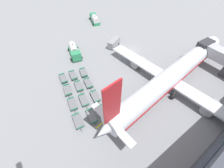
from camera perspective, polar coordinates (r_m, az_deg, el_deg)
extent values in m
plane|color=gray|center=(45.05, 7.76, 13.64)|extent=(500.00, 500.00, 0.00)
cube|color=#2D2D33|center=(45.63, 33.88, 12.71)|extent=(2.54, 4.65, 3.24)
cylinder|color=silver|center=(34.87, 24.41, 4.04)|extent=(8.17, 39.90, 4.12)
sphere|color=silver|center=(51.45, 35.86, 13.58)|extent=(3.92, 3.92, 3.92)
cone|color=silver|center=(23.92, -1.39, -17.44)|extent=(4.40, 5.32, 3.92)
cube|color=red|center=(18.91, 0.09, -8.23)|extent=(0.60, 3.10, 7.94)
cube|color=silver|center=(23.54, -0.16, -15.85)|extent=(9.99, 2.31, 0.24)
cube|color=silver|center=(34.30, 22.61, 1.77)|extent=(35.54, 6.87, 0.44)
cylinder|color=gray|center=(34.31, 35.49, -7.77)|extent=(2.71, 4.02, 2.33)
cylinder|color=gray|center=(38.49, 10.94, 8.77)|extent=(2.71, 4.02, 2.33)
cube|color=red|center=(35.32, 24.05, 3.20)|extent=(7.85, 35.96, 0.74)
cylinder|color=#56565B|center=(45.72, 31.55, 9.09)|extent=(0.24, 0.24, 1.49)
sphere|color=black|center=(46.10, 31.19, 8.38)|extent=(1.13, 1.13, 1.13)
cylinder|color=#56565B|center=(32.64, 24.19, -4.05)|extent=(0.24, 0.24, 1.49)
sphere|color=black|center=(33.17, 23.80, -4.86)|extent=(1.13, 1.13, 1.13)
cylinder|color=#56565B|center=(34.06, 16.09, 1.63)|extent=(0.24, 0.24, 1.49)
sphere|color=black|center=(34.57, 15.84, 0.77)|extent=(1.13, 1.13, 1.13)
cube|color=#2D8C5B|center=(40.87, -14.59, 11.19)|extent=(2.49, 3.01, 2.27)
cube|color=#2D8C5B|center=(45.11, -15.53, 13.13)|extent=(5.42, 3.70, 1.04)
cylinder|color=silver|center=(44.56, -15.81, 14.23)|extent=(5.06, 3.13, 2.12)
sphere|color=#333338|center=(44.02, -16.09, 15.38)|extent=(0.44, 0.44, 0.44)
sphere|color=black|center=(41.65, -16.06, 9.71)|extent=(0.90, 0.90, 0.90)
sphere|color=black|center=(41.82, -12.70, 10.64)|extent=(0.90, 0.90, 0.90)
sphere|color=black|center=(46.32, -17.41, 13.54)|extent=(0.90, 0.90, 0.90)
sphere|color=black|center=(46.47, -14.35, 14.38)|extent=(0.90, 0.90, 0.90)
cube|color=#2D8C5B|center=(66.02, -7.95, 26.31)|extent=(2.67, 2.95, 2.02)
cube|color=#2D8C5B|center=(62.13, -6.86, 24.18)|extent=(5.66, 3.89, 1.10)
cylinder|color=silver|center=(61.71, -6.96, 25.13)|extent=(5.38, 3.69, 2.32)
sphere|color=#333338|center=(61.28, -7.07, 26.13)|extent=(0.44, 0.44, 0.44)
sphere|color=black|center=(66.32, -6.72, 25.62)|extent=(0.90, 0.90, 0.90)
sphere|color=black|center=(65.93, -8.89, 25.28)|extent=(0.90, 0.90, 0.90)
sphere|color=black|center=(61.02, -5.34, 23.75)|extent=(0.90, 0.90, 0.90)
sphere|color=black|center=(60.60, -7.66, 23.38)|extent=(0.90, 0.90, 0.90)
cube|color=gray|center=(46.09, 0.79, 16.84)|extent=(3.96, 5.47, 2.08)
cube|color=#1E232D|center=(47.87, 2.30, 18.55)|extent=(1.48, 0.77, 0.73)
sphere|color=black|center=(47.54, 2.77, 16.41)|extent=(0.60, 0.60, 0.60)
sphere|color=black|center=(48.24, 0.78, 16.95)|extent=(0.60, 0.60, 0.60)
sphere|color=black|center=(45.00, 0.77, 14.50)|extent=(0.60, 0.60, 0.60)
sphere|color=black|center=(45.73, -1.28, 15.09)|extent=(0.60, 0.60, 0.60)
cube|color=slate|center=(36.25, -19.61, 2.19)|extent=(3.35, 1.85, 0.10)
cube|color=#237F56|center=(34.96, -19.07, 0.85)|extent=(0.26, 1.47, 0.32)
cube|color=#237F56|center=(37.29, -20.28, 3.90)|extent=(0.26, 1.47, 0.32)
cube|color=#333338|center=(34.91, -18.78, 0.07)|extent=(0.70, 0.15, 0.06)
sphere|color=black|center=(35.67, -19.96, 0.31)|extent=(0.36, 0.36, 0.36)
sphere|color=black|center=(35.70, -18.09, 1.00)|extent=(0.36, 0.36, 0.36)
sphere|color=black|center=(37.33, -20.79, 2.52)|extent=(0.36, 0.36, 0.36)
sphere|color=black|center=(37.35, -19.00, 3.18)|extent=(0.36, 0.36, 0.36)
cube|color=slate|center=(33.24, -18.06, -2.39)|extent=(3.44, 2.14, 0.10)
cube|color=#237F56|center=(32.04, -17.67, -4.12)|extent=(0.40, 1.45, 0.32)
cube|color=#237F56|center=(34.18, -18.59, -0.31)|extent=(0.40, 1.45, 0.32)
cube|color=#333338|center=(32.03, -17.42, -4.99)|extent=(0.70, 0.21, 0.06)
sphere|color=black|center=(32.80, -18.63, -4.49)|extent=(0.36, 0.36, 0.36)
sphere|color=black|center=(32.74, -16.53, -3.88)|extent=(0.36, 0.36, 0.36)
sphere|color=black|center=(34.32, -19.24, -1.75)|extent=(0.36, 0.36, 0.36)
sphere|color=black|center=(34.26, -17.24, -1.17)|extent=(0.36, 0.36, 0.36)
cube|color=slate|center=(30.45, -16.12, -7.96)|extent=(3.38, 1.93, 0.10)
cube|color=#237F56|center=(29.36, -15.39, -10.01)|extent=(0.30, 1.46, 0.32)
cube|color=#237F56|center=(31.26, -16.95, -5.60)|extent=(0.30, 1.46, 0.32)
cube|color=#333338|center=(29.40, -15.06, -10.94)|extent=(0.70, 0.17, 0.06)
sphere|color=black|center=(30.09, -16.54, -10.36)|extent=(0.36, 0.36, 0.36)
sphere|color=black|center=(30.09, -14.27, -9.56)|extent=(0.36, 0.36, 0.36)
sphere|color=black|center=(31.44, -17.60, -7.20)|extent=(0.36, 0.36, 0.36)
sphere|color=black|center=(31.43, -15.44, -6.45)|extent=(0.36, 0.36, 0.36)
cube|color=slate|center=(28.03, -13.99, -14.70)|extent=(3.36, 1.88, 0.10)
cube|color=#237F56|center=(27.09, -13.02, -17.14)|extent=(0.27, 1.46, 0.32)
cube|color=#237F56|center=(28.67, -15.04, -11.99)|extent=(0.27, 1.46, 0.32)
cube|color=#333338|center=(27.20, -12.62, -18.12)|extent=(0.70, 0.15, 0.06)
sphere|color=black|center=(27.81, -14.37, -17.37)|extent=(0.36, 0.36, 0.36)
sphere|color=black|center=(27.81, -11.86, -16.45)|extent=(0.36, 0.36, 0.36)
sphere|color=black|center=(28.93, -15.74, -13.69)|extent=(0.36, 0.36, 0.36)
sphere|color=black|center=(28.93, -13.37, -12.82)|extent=(0.36, 0.36, 0.36)
cube|color=slate|center=(36.35, -15.87, 3.50)|extent=(3.37, 1.91, 0.10)
cube|color=#237F56|center=(35.06, -15.24, 2.19)|extent=(0.29, 1.46, 0.32)
cube|color=#237F56|center=(37.38, -16.59, 5.19)|extent=(0.29, 1.46, 0.32)
cube|color=#333338|center=(35.01, -14.96, 1.41)|extent=(0.70, 0.16, 0.06)
sphere|color=black|center=(35.73, -16.20, 1.65)|extent=(0.36, 0.36, 0.36)
sphere|color=black|center=(35.83, -14.32, 2.31)|extent=(0.36, 0.36, 0.36)
sphere|color=black|center=(37.39, -17.12, 3.82)|extent=(0.36, 0.36, 0.36)
sphere|color=black|center=(37.48, -15.32, 4.45)|extent=(0.36, 0.36, 0.36)
cube|color=slate|center=(33.36, -13.65, -0.82)|extent=(3.40, 2.00, 0.10)
cube|color=#237F56|center=(32.15, -12.97, -2.45)|extent=(0.34, 1.46, 0.32)
cube|color=#237F56|center=(34.30, -14.42, 1.17)|extent=(0.34, 1.46, 0.32)
cube|color=#333338|center=(32.14, -12.68, -3.31)|extent=(0.70, 0.18, 0.06)
sphere|color=black|center=(32.84, -14.04, -2.91)|extent=(0.36, 0.36, 0.36)
sphere|color=black|center=(32.92, -11.99, -2.22)|extent=(0.36, 0.36, 0.36)
sphere|color=black|center=(34.37, -15.03, -0.30)|extent=(0.36, 0.36, 0.36)
sphere|color=black|center=(34.44, -13.07, 0.35)|extent=(0.36, 0.36, 0.36)
cube|color=slate|center=(30.48, -11.67, -6.54)|extent=(3.38, 1.93, 0.10)
cube|color=#237F56|center=(29.40, -10.75, -8.51)|extent=(0.30, 1.46, 0.32)
cube|color=#237F56|center=(31.29, -12.63, -4.22)|extent=(0.30, 1.46, 0.32)
cube|color=#333338|center=(29.45, -10.41, -9.44)|extent=(0.70, 0.16, 0.06)
sphere|color=black|center=(30.08, -12.00, -8.92)|extent=(0.36, 0.36, 0.36)
sphere|color=black|center=(30.18, -9.76, -8.09)|extent=(0.36, 0.36, 0.36)
sphere|color=black|center=(31.42, -13.29, -5.83)|extent=(0.36, 0.36, 0.36)
sphere|color=black|center=(31.51, -11.15, -5.06)|extent=(0.36, 0.36, 0.36)
cube|color=slate|center=(28.06, -8.39, -12.97)|extent=(3.37, 1.91, 0.10)
cube|color=#237F56|center=(27.14, -7.20, -15.33)|extent=(0.29, 1.46, 0.32)
cube|color=#237F56|center=(28.70, -9.58, -10.31)|extent=(0.29, 1.46, 0.32)
cube|color=#333338|center=(27.25, -6.81, -16.31)|extent=(0.70, 0.16, 0.06)
sphere|color=black|center=(27.80, -8.67, -15.63)|extent=(0.36, 0.36, 0.36)
sphere|color=black|center=(27.92, -6.22, -14.67)|extent=(0.36, 0.36, 0.36)
sphere|color=black|center=(28.90, -10.30, -12.03)|extent=(0.36, 0.36, 0.36)
sphere|color=black|center=(29.02, -7.96, -11.14)|extent=(0.36, 0.36, 0.36)
cube|color=slate|center=(36.48, -11.79, 4.67)|extent=(3.44, 2.13, 0.10)
cube|color=#237F56|center=(35.19, -11.21, 3.35)|extent=(0.40, 1.45, 0.32)
cube|color=#237F56|center=(37.51, -12.44, 6.39)|extent=(0.40, 1.45, 0.32)
cube|color=#333338|center=(35.14, -10.97, 2.56)|extent=(0.70, 0.21, 0.06)
sphere|color=black|center=(35.85, -12.21, 2.86)|extent=(0.36, 0.36, 0.36)
sphere|color=black|center=(35.97, -10.31, 3.41)|extent=(0.36, 0.36, 0.36)
sphere|color=black|center=(37.51, -13.05, 5.05)|extent=(0.36, 0.36, 0.36)
sphere|color=black|center=(37.62, -11.22, 5.58)|extent=(0.36, 0.36, 0.36)
cube|color=slate|center=(33.55, -9.80, 0.39)|extent=(3.40, 2.00, 0.10)
cube|color=#237F56|center=(32.36, -8.97, -1.18)|extent=(0.34, 1.46, 0.32)
cube|color=#237F56|center=(34.49, -10.66, 2.34)|extent=(0.34, 1.46, 0.32)
cube|color=#333338|center=(32.35, -8.68, -2.03)|extent=(0.70, 0.18, 0.06)
sphere|color=black|center=(33.00, -10.12, -1.67)|extent=(0.36, 0.36, 0.36)
sphere|color=black|center=(33.17, -8.09, -0.98)|extent=(0.36, 0.36, 0.36)
sphere|color=black|center=(34.51, -11.28, 0.88)|extent=(0.36, 0.36, 0.36)
sphere|color=black|center=(34.67, -9.34, 1.52)|extent=(0.36, 0.36, 0.36)
cube|color=slate|center=(30.70, -6.95, -5.08)|extent=(3.39, 1.95, 0.10)
cube|color=#237F56|center=(29.63, -5.87, -6.98)|extent=(0.31, 1.46, 0.32)
cube|color=#237F56|center=(31.49, -8.02, -2.82)|extent=(0.31, 1.46, 0.32)
cube|color=#333338|center=(29.68, -5.54, -7.91)|extent=(0.70, 0.17, 0.06)
sphere|color=black|center=(30.25, -7.21, -7.43)|extent=(0.36, 0.36, 0.36)
sphere|color=black|center=(30.45, -5.02, -6.60)|extent=(0.36, 0.36, 0.36)
sphere|color=black|center=(31.57, -8.69, -4.42)|extent=(0.36, 0.36, 0.36)
sphere|color=black|center=(31.76, -6.59, -3.66)|extent=(0.36, 0.36, 0.36)
cube|color=slate|center=(28.34, -3.76, -11.34)|extent=(3.36, 1.87, 0.10)
cube|color=#237F56|center=(27.43, -2.35, -13.59)|extent=(0.27, 1.47, 0.32)
cube|color=#237F56|center=(28.95, -5.11, -8.77)|extent=(0.27, 1.47, 0.32)
cube|color=#333338|center=(27.54, -1.96, -14.55)|extent=(0.70, 0.15, 0.06)
sphere|color=black|center=(28.02, -3.90, -13.97)|extent=(0.36, 0.36, 0.36)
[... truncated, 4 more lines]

